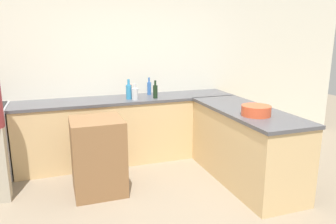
{
  "coord_description": "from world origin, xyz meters",
  "views": [
    {
      "loc": [
        -0.98,
        -2.61,
        1.84
      ],
      "look_at": [
        0.2,
        0.75,
        0.98
      ],
      "focal_mm": 35.0,
      "sensor_mm": 36.0,
      "label": 1
    }
  ],
  "objects_px": {
    "mixing_bowl": "(256,111)",
    "water_bottle_blue": "(149,88)",
    "dish_soap_bottle": "(129,91)",
    "hot_sauce_bottle": "(131,93)",
    "wine_bottle_dark": "(155,91)",
    "vinegar_bottle_clear": "(135,94)",
    "island_table": "(98,156)"
  },
  "relations": [
    {
      "from": "wine_bottle_dark",
      "to": "hot_sauce_bottle",
      "type": "distance_m",
      "value": 0.36
    },
    {
      "from": "water_bottle_blue",
      "to": "wine_bottle_dark",
      "type": "bearing_deg",
      "value": -88.6
    },
    {
      "from": "island_table",
      "to": "mixing_bowl",
      "type": "relative_size",
      "value": 2.69
    },
    {
      "from": "island_table",
      "to": "hot_sauce_bottle",
      "type": "height_order",
      "value": "hot_sauce_bottle"
    },
    {
      "from": "mixing_bowl",
      "to": "water_bottle_blue",
      "type": "distance_m",
      "value": 1.82
    },
    {
      "from": "wine_bottle_dark",
      "to": "mixing_bowl",
      "type": "bearing_deg",
      "value": -60.26
    },
    {
      "from": "water_bottle_blue",
      "to": "wine_bottle_dark",
      "type": "height_order",
      "value": "water_bottle_blue"
    },
    {
      "from": "mixing_bowl",
      "to": "wine_bottle_dark",
      "type": "xyz_separation_m",
      "value": [
        -0.77,
        1.35,
        0.04
      ]
    },
    {
      "from": "mixing_bowl",
      "to": "wine_bottle_dark",
      "type": "height_order",
      "value": "wine_bottle_dark"
    },
    {
      "from": "mixing_bowl",
      "to": "vinegar_bottle_clear",
      "type": "relative_size",
      "value": 1.47
    },
    {
      "from": "mixing_bowl",
      "to": "island_table",
      "type": "bearing_deg",
      "value": 160.96
    },
    {
      "from": "mixing_bowl",
      "to": "dish_soap_bottle",
      "type": "distance_m",
      "value": 1.82
    },
    {
      "from": "dish_soap_bottle",
      "to": "mixing_bowl",
      "type": "bearing_deg",
      "value": -50.86
    },
    {
      "from": "hot_sauce_bottle",
      "to": "vinegar_bottle_clear",
      "type": "bearing_deg",
      "value": -83.04
    },
    {
      "from": "water_bottle_blue",
      "to": "dish_soap_bottle",
      "type": "xyz_separation_m",
      "value": [
        -0.37,
        -0.23,
        0.01
      ]
    },
    {
      "from": "water_bottle_blue",
      "to": "hot_sauce_bottle",
      "type": "relative_size",
      "value": 1.36
    },
    {
      "from": "wine_bottle_dark",
      "to": "hot_sauce_bottle",
      "type": "bearing_deg",
      "value": 156.12
    },
    {
      "from": "mixing_bowl",
      "to": "vinegar_bottle_clear",
      "type": "bearing_deg",
      "value": 129.2
    },
    {
      "from": "mixing_bowl",
      "to": "wine_bottle_dark",
      "type": "distance_m",
      "value": 1.56
    },
    {
      "from": "mixing_bowl",
      "to": "vinegar_bottle_clear",
      "type": "distance_m",
      "value": 1.71
    },
    {
      "from": "wine_bottle_dark",
      "to": "island_table",
      "type": "bearing_deg",
      "value": -140.87
    },
    {
      "from": "mixing_bowl",
      "to": "water_bottle_blue",
      "type": "relative_size",
      "value": 1.27
    },
    {
      "from": "island_table",
      "to": "water_bottle_blue",
      "type": "distance_m",
      "value": 1.52
    },
    {
      "from": "dish_soap_bottle",
      "to": "hot_sauce_bottle",
      "type": "xyz_separation_m",
      "value": [
        0.05,
        0.09,
        -0.03
      ]
    },
    {
      "from": "island_table",
      "to": "vinegar_bottle_clear",
      "type": "distance_m",
      "value": 1.12
    },
    {
      "from": "wine_bottle_dark",
      "to": "vinegar_bottle_clear",
      "type": "height_order",
      "value": "wine_bottle_dark"
    },
    {
      "from": "island_table",
      "to": "dish_soap_bottle",
      "type": "relative_size",
      "value": 3.17
    },
    {
      "from": "island_table",
      "to": "mixing_bowl",
      "type": "bearing_deg",
      "value": -19.04
    },
    {
      "from": "mixing_bowl",
      "to": "dish_soap_bottle",
      "type": "relative_size",
      "value": 1.18
    },
    {
      "from": "island_table",
      "to": "hot_sauce_bottle",
      "type": "distance_m",
      "value": 1.23
    },
    {
      "from": "island_table",
      "to": "dish_soap_bottle",
      "type": "distance_m",
      "value": 1.16
    },
    {
      "from": "hot_sauce_bottle",
      "to": "vinegar_bottle_clear",
      "type": "distance_m",
      "value": 0.18
    }
  ]
}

